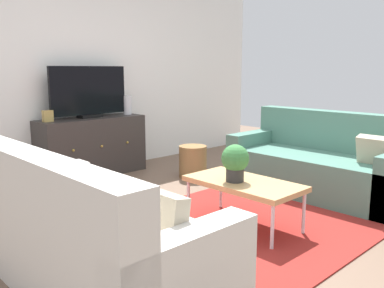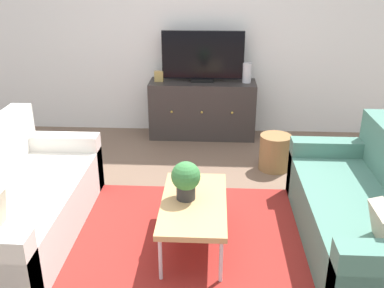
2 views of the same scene
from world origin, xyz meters
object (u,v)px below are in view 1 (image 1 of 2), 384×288
couch_right_side (322,166)px  mantel_clock (48,116)px  couch_left_side (81,243)px  coffee_table (244,185)px  wicker_basket (193,162)px  tv_console (92,147)px  flat_screen_tv (89,92)px  potted_plant (235,161)px  glass_vase (127,105)px

couch_right_side → mantel_clock: (-1.95, 2.37, 0.50)m
couch_left_side → coffee_table: 1.49m
couch_right_side → wicker_basket: bearing=112.2°
couch_right_side → wicker_basket: couch_right_side is taller
couch_right_side → tv_console: 2.76m
flat_screen_tv → mantel_clock: 0.60m
couch_right_side → flat_screen_tv: flat_screen_tv is taller
potted_plant → mantel_clock: 2.44m
flat_screen_tv → couch_left_side: bearing=-121.6°
couch_right_side → potted_plant: 1.48m
coffee_table → mantel_clock: mantel_clock is taller
tv_console → glass_vase: glass_vase is taller
flat_screen_tv → wicker_basket: size_ratio=2.58×
potted_plant → coffee_table: bearing=-34.2°
tv_console → flat_screen_tv: 0.68m
couch_right_side → flat_screen_tv: bearing=120.4°
couch_left_side → flat_screen_tv: flat_screen_tv is taller
wicker_basket → coffee_table: bearing=-119.2°
coffee_table → glass_vase: 2.53m
potted_plant → tv_console: 2.39m
potted_plant → wicker_basket: bearing=58.1°
coffee_table → wicker_basket: (0.82, 1.46, -0.17)m
couch_right_side → coffee_table: bearing=-178.0°
couch_left_side → glass_vase: glass_vase is taller
couch_left_side → mantel_clock: (0.92, 2.37, 0.50)m
coffee_table → flat_screen_tv: size_ratio=0.96×
potted_plant → mantel_clock: mantel_clock is taller
potted_plant → flat_screen_tv: size_ratio=0.31×
glass_vase → flat_screen_tv: bearing=177.9°
tv_console → glass_vase: bearing=0.0°
flat_screen_tv → tv_console: bearing=-90.0°
couch_right_side → flat_screen_tv: 2.88m
potted_plant → wicker_basket: 1.71m
wicker_basket → glass_vase: bearing=106.1°
couch_left_side → tv_console: couch_left_side is taller
tv_console → wicker_basket: 1.28m
glass_vase → wicker_basket: (0.28, -0.96, -0.65)m
coffee_table → glass_vase: bearing=77.4°
couch_right_side → mantel_clock: bearing=129.5°
wicker_basket → couch_left_side: bearing=-148.4°
mantel_clock → potted_plant: bearing=-78.2°
mantel_clock → couch_right_side: bearing=-50.5°
potted_plant → glass_vase: bearing=75.8°
wicker_basket → couch_right_side: bearing=-67.8°
potted_plant → tv_console: tv_console is taller
glass_vase → couch_left_side: bearing=-130.4°
tv_console → wicker_basket: tv_console is taller
couch_left_side → tv_console: bearing=58.2°
couch_left_side → wicker_basket: couch_left_side is taller
couch_left_side → wicker_basket: 2.70m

